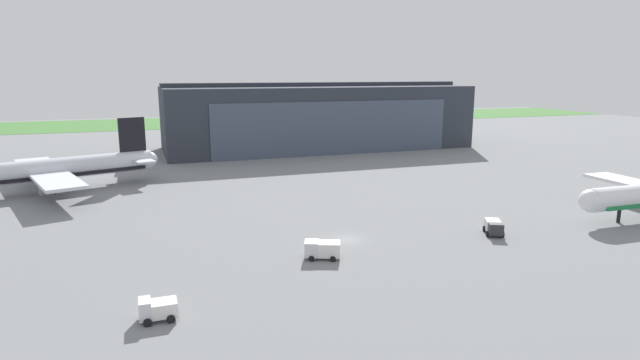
{
  "coord_description": "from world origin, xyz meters",
  "views": [
    {
      "loc": [
        -26.61,
        -64.64,
        23.23
      ],
      "look_at": [
        2.84,
        18.99,
        4.64
      ],
      "focal_mm": 29.07,
      "sensor_mm": 36.0,
      "label": 1
    }
  ],
  "objects_px": {
    "maintenance_hangar": "(317,117)",
    "stair_truck": "(322,249)",
    "baggage_tug": "(494,227)",
    "ops_van": "(157,309)",
    "airliner_far_right": "(42,171)"
  },
  "relations": [
    {
      "from": "airliner_far_right",
      "to": "baggage_tug",
      "type": "bearing_deg",
      "value": -37.59
    },
    {
      "from": "stair_truck",
      "to": "baggage_tug",
      "type": "distance_m",
      "value": 26.87
    },
    {
      "from": "maintenance_hangar",
      "to": "airliner_far_right",
      "type": "bearing_deg",
      "value": -149.71
    },
    {
      "from": "baggage_tug",
      "to": "airliner_far_right",
      "type": "bearing_deg",
      "value": 142.41
    },
    {
      "from": "airliner_far_right",
      "to": "baggage_tug",
      "type": "xyz_separation_m",
      "value": [
        65.98,
        -50.78,
        -3.26
      ]
    },
    {
      "from": "stair_truck",
      "to": "airliner_far_right",
      "type": "bearing_deg",
      "value": 127.07
    },
    {
      "from": "airliner_far_right",
      "to": "baggage_tug",
      "type": "height_order",
      "value": "airliner_far_right"
    },
    {
      "from": "baggage_tug",
      "to": "ops_van",
      "type": "bearing_deg",
      "value": -166.41
    },
    {
      "from": "airliner_far_right",
      "to": "stair_truck",
      "type": "relative_size",
      "value": 8.84
    },
    {
      "from": "stair_truck",
      "to": "baggage_tug",
      "type": "xyz_separation_m",
      "value": [
        26.86,
        1.0,
        -0.08
      ]
    },
    {
      "from": "baggage_tug",
      "to": "stair_truck",
      "type": "bearing_deg",
      "value": -177.86
    },
    {
      "from": "stair_truck",
      "to": "baggage_tug",
      "type": "relative_size",
      "value": 1.06
    },
    {
      "from": "stair_truck",
      "to": "ops_van",
      "type": "relative_size",
      "value": 1.41
    },
    {
      "from": "airliner_far_right",
      "to": "stair_truck",
      "type": "distance_m",
      "value": 64.98
    },
    {
      "from": "maintenance_hangar",
      "to": "stair_truck",
      "type": "distance_m",
      "value": 98.53
    }
  ]
}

